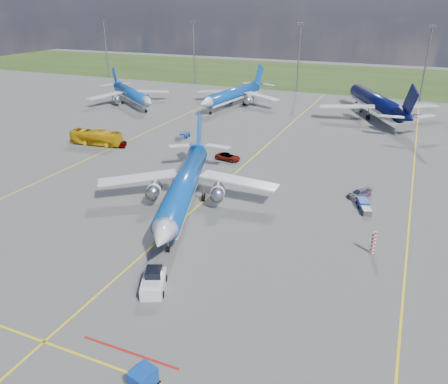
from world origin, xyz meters
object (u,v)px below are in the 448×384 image
at_px(apron_bus, 96,137).
at_px(bg_jet_nnw, 233,106).
at_px(bg_jet_nw, 132,105).
at_px(uld_container, 143,378).
at_px(service_car_b, 228,157).
at_px(baggage_tug_c, 183,136).
at_px(service_car_c, 359,193).
at_px(service_car_a, 123,144).
at_px(baggage_tug_w, 364,206).
at_px(warning_post, 373,243).
at_px(main_airliner, 185,207).
at_px(pushback_tug, 154,282).
at_px(bg_jet_n, 374,117).

bearing_deg(apron_bus, bg_jet_nnw, -20.66).
xyz_separation_m(bg_jet_nw, uld_container, (62.13, -89.99, 0.80)).
bearing_deg(apron_bus, uld_container, -144.72).
bearing_deg(service_car_b, baggage_tug_c, 66.55).
xyz_separation_m(bg_jet_nnw, service_car_c, (43.95, -54.78, 0.61)).
relative_size(service_car_a, service_car_b, 0.67).
bearing_deg(service_car_c, service_car_a, -145.98).
height_order(baggage_tug_w, baggage_tug_c, same).
distance_m(service_car_a, baggage_tug_c, 14.00).
relative_size(service_car_a, baggage_tug_c, 0.68).
bearing_deg(apron_bus, warning_post, -117.14).
height_order(bg_jet_nnw, baggage_tug_c, bg_jet_nnw).
height_order(bg_jet_nnw, main_airliner, main_airliner).
bearing_deg(pushback_tug, uld_container, -86.08).
xyz_separation_m(bg_jet_nw, bg_jet_n, (69.82, 13.25, 0.00)).
xyz_separation_m(bg_jet_nw, service_car_c, (73.21, -44.25, 0.61)).
distance_m(warning_post, bg_jet_nw, 98.45).
xyz_separation_m(bg_jet_nw, pushback_tug, (55.95, -78.30, 0.86)).
bearing_deg(bg_jet_nw, pushback_tug, -107.24).
relative_size(apron_bus, service_car_c, 2.80).
bearing_deg(main_airliner, bg_jet_nnw, 87.63).
relative_size(pushback_tug, baggage_tug_c, 1.27).
xyz_separation_m(apron_bus, service_car_b, (30.48, 1.75, -0.94)).
height_order(warning_post, service_car_c, warning_post).
bearing_deg(pushback_tug, baggage_tug_w, 34.07).
bearing_deg(pushback_tug, service_car_a, 104.87).
distance_m(bg_jet_nw, pushback_tug, 96.24).
distance_m(bg_jet_n, service_car_c, 57.60).
bearing_deg(baggage_tug_w, baggage_tug_c, 134.20).
bearing_deg(bg_jet_n, apron_bus, 17.68).
distance_m(warning_post, bg_jet_n, 74.96).
relative_size(bg_jet_nw, bg_jet_n, 0.81).
distance_m(warning_post, bg_jet_nnw, 86.30).
bearing_deg(service_car_b, uld_container, -154.62).
xyz_separation_m(bg_jet_nnw, apron_bus, (-12.74, -48.42, 1.64)).
bearing_deg(pushback_tug, service_car_b, 78.06).
distance_m(uld_container, service_car_c, 47.06).
bearing_deg(service_car_a, pushback_tug, -77.35).
xyz_separation_m(pushback_tug, baggage_tug_c, (-24.35, 52.22, -0.34)).
height_order(warning_post, service_car_b, warning_post).
bearing_deg(bg_jet_nw, bg_jet_nnw, -32.99).
distance_m(bg_jet_nnw, baggage_tug_c, 36.69).
xyz_separation_m(bg_jet_n, uld_container, (-7.69, -103.24, 0.80)).
bearing_deg(service_car_b, apron_bus, 102.98).
xyz_separation_m(uld_container, service_car_c, (11.08, 45.74, -0.19)).
relative_size(pushback_tug, baggage_tug_w, 1.23).
bearing_deg(baggage_tug_c, service_car_a, -130.92).
xyz_separation_m(service_car_a, service_car_b, (24.42, 0.65, 0.13)).
height_order(pushback_tug, baggage_tug_c, pushback_tug).
bearing_deg(service_car_a, bg_jet_nnw, 55.83).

